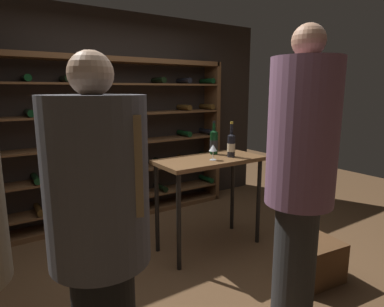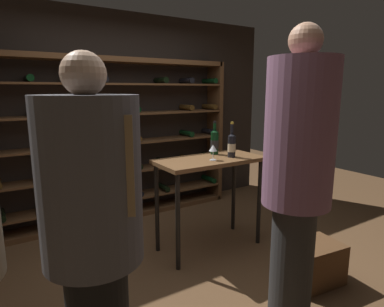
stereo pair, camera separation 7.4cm
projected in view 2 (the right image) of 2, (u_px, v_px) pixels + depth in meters
name	position (u px, v px, depth m)	size (l,w,h in m)	color
ground_plane	(190.00, 266.00, 3.10)	(9.52, 9.52, 0.00)	brown
back_wall	(120.00, 116.00, 4.31)	(4.57, 0.10, 2.62)	black
wine_rack	(120.00, 141.00, 4.15)	(3.02, 0.32, 2.04)	brown
tasting_table	(210.00, 171.00, 3.34)	(1.10, 0.53, 0.97)	brown
person_guest_plum_blouse	(92.00, 219.00, 1.67)	(0.51, 0.51, 1.83)	black
person_bystander_red_print	(297.00, 168.00, 2.16)	(0.45, 0.45, 2.06)	#282828
wine_crate	(313.00, 263.00, 2.82)	(0.48, 0.34, 0.35)	brown
wine_bottle_red_label	(232.00, 145.00, 3.35)	(0.08, 0.08, 0.37)	black
wine_bottle_green_slim	(215.00, 142.00, 3.50)	(0.09, 0.09, 0.36)	black
wine_glass_stemmed_center	(213.00, 149.00, 3.21)	(0.08, 0.08, 0.16)	silver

